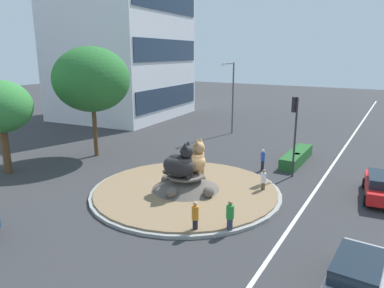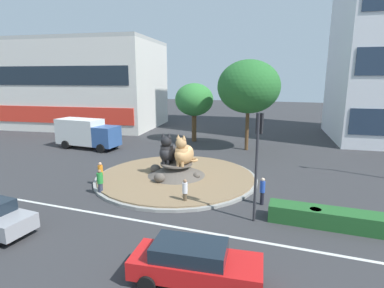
% 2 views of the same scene
% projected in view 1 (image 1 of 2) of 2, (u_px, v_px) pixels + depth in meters
% --- Properties ---
extents(ground_plane, '(160.00, 160.00, 0.00)m').
position_uv_depth(ground_plane, '(186.00, 192.00, 22.64)').
color(ground_plane, '#333335').
extents(lane_centreline, '(112.00, 0.20, 0.01)m').
position_uv_depth(lane_centreline, '(297.00, 218.00, 19.18)').
color(lane_centreline, silver).
rests_on(lane_centreline, ground).
extents(roundabout_island, '(11.92, 11.92, 1.21)m').
position_uv_depth(roundabout_island, '(186.00, 188.00, 22.55)').
color(roundabout_island, gray).
rests_on(roundabout_island, ground).
extents(cat_statue_black, '(1.50, 2.36, 2.29)m').
position_uv_depth(cat_statue_black, '(180.00, 164.00, 21.60)').
color(cat_statue_black, black).
rests_on(cat_statue_black, roundabout_island).
extents(cat_statue_calico, '(1.49, 2.23, 2.27)m').
position_uv_depth(cat_statue_calico, '(193.00, 159.00, 22.61)').
color(cat_statue_calico, tan).
rests_on(cat_statue_calico, roundabout_island).
extents(traffic_light_mast, '(0.36, 0.45, 5.68)m').
position_uv_depth(traffic_light_mast, '(295.00, 122.00, 24.69)').
color(traffic_light_mast, '#2D2D33').
rests_on(traffic_light_mast, ground).
extents(clipped_hedge_strip, '(5.84, 1.20, 0.90)m').
position_uv_depth(clipped_hedge_strip, '(297.00, 157.00, 28.82)').
color(clipped_hedge_strip, '#235B28').
rests_on(clipped_hedge_strip, ground).
extents(broadleaf_tree_behind_island, '(6.26, 6.26, 9.15)m').
position_uv_depth(broadleaf_tree_behind_island, '(92.00, 79.00, 29.25)').
color(broadleaf_tree_behind_island, brown).
rests_on(broadleaf_tree_behind_island, ground).
extents(second_tree_near_tower, '(4.41, 4.41, 6.78)m').
position_uv_depth(second_tree_near_tower, '(0.00, 107.00, 25.29)').
color(second_tree_near_tower, brown).
rests_on(second_tree_near_tower, ground).
extents(streetlight_arm, '(2.70, 0.25, 7.64)m').
position_uv_depth(streetlight_arm, '(232.00, 93.00, 38.13)').
color(streetlight_arm, '#4C4C51').
rests_on(streetlight_arm, ground).
extents(pedestrian_white_shirt, '(0.31, 0.31, 1.59)m').
position_uv_depth(pedestrian_white_shirt, '(263.00, 181.00, 22.27)').
color(pedestrian_white_shirt, brown).
rests_on(pedestrian_white_shirt, ground).
extents(pedestrian_blue_shirt, '(0.30, 0.30, 1.66)m').
position_uv_depth(pedestrian_blue_shirt, '(263.00, 159.00, 26.60)').
color(pedestrian_blue_shirt, black).
rests_on(pedestrian_blue_shirt, ground).
extents(pedestrian_green_shirt, '(0.39, 0.39, 1.68)m').
position_uv_depth(pedestrian_green_shirt, '(230.00, 216.00, 17.35)').
color(pedestrian_green_shirt, '#33384C').
rests_on(pedestrian_green_shirt, ground).
extents(pedestrian_orange_shirt, '(0.34, 0.34, 1.70)m').
position_uv_depth(pedestrian_orange_shirt, '(195.00, 217.00, 17.22)').
color(pedestrian_orange_shirt, black).
rests_on(pedestrian_orange_shirt, ground).
extents(sedan_on_far_lane, '(4.91, 2.40, 1.56)m').
position_uv_depth(sedan_on_far_lane, '(382.00, 186.00, 21.46)').
color(sedan_on_far_lane, red).
rests_on(sedan_on_far_lane, ground).
extents(hatchback_near_shophouse, '(4.61, 2.15, 1.63)m').
position_uv_depth(hatchback_near_shophouse, '(357.00, 277.00, 12.71)').
color(hatchback_near_shophouse, '#99999E').
rests_on(hatchback_near_shophouse, ground).
extents(litter_bin, '(0.56, 0.56, 0.90)m').
position_uv_depth(litter_bin, '(296.00, 159.00, 28.21)').
color(litter_bin, '#2D4233').
rests_on(litter_bin, ground).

